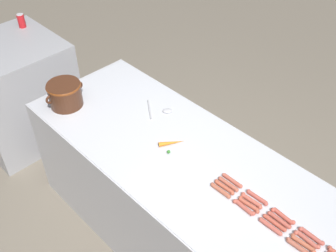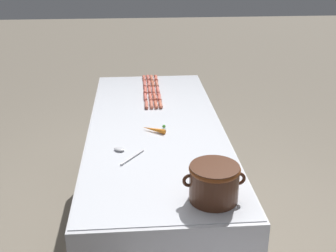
% 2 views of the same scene
% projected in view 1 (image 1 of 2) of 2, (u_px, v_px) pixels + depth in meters
% --- Properties ---
extents(ground_plane, '(20.00, 20.00, 0.00)m').
position_uv_depth(ground_plane, '(179.00, 236.00, 3.12)').
color(ground_plane, '#756B5B').
extents(griddle_counter, '(0.91, 2.34, 0.91)m').
position_uv_depth(griddle_counter, '(180.00, 200.00, 2.82)').
color(griddle_counter, '#BCBCC1').
rests_on(griddle_counter, ground_plane).
extents(back_cabinet, '(0.88, 0.83, 0.99)m').
position_uv_depth(back_cabinet, '(18.00, 93.00, 3.72)').
color(back_cabinet, '#A0A0A4').
rests_on(back_cabinet, ground_plane).
extents(hot_dog_1, '(0.03, 0.15, 0.02)m').
position_uv_depth(hot_dog_1, '(299.00, 247.00, 2.00)').
color(hot_dog_1, '#B25B45').
rests_on(hot_dog_1, griddle_counter).
extents(hot_dog_2, '(0.03, 0.15, 0.02)m').
position_uv_depth(hot_dog_2, '(270.00, 227.00, 2.09)').
color(hot_dog_2, '#BD5547').
rests_on(hot_dog_2, griddle_counter).
extents(hot_dog_3, '(0.03, 0.15, 0.02)m').
position_uv_depth(hot_dog_3, '(244.00, 207.00, 2.19)').
color(hot_dog_3, '#BA5444').
rests_on(hot_dog_3, griddle_counter).
extents(hot_dog_4, '(0.03, 0.15, 0.02)m').
position_uv_depth(hot_dog_4, '(221.00, 190.00, 2.28)').
color(hot_dog_4, '#B25B42').
rests_on(hot_dog_4, griddle_counter).
extents(hot_dog_6, '(0.03, 0.15, 0.02)m').
position_uv_depth(hot_dog_6, '(303.00, 244.00, 2.02)').
color(hot_dog_6, '#B65B3F').
rests_on(hot_dog_6, griddle_counter).
extents(hot_dog_7, '(0.03, 0.15, 0.02)m').
position_uv_depth(hot_dog_7, '(275.00, 223.00, 2.11)').
color(hot_dog_7, '#B9513D').
rests_on(hot_dog_7, griddle_counter).
extents(hot_dog_8, '(0.03, 0.15, 0.02)m').
position_uv_depth(hot_dog_8, '(249.00, 205.00, 2.20)').
color(hot_dog_8, '#BA5640').
rests_on(hot_dog_8, griddle_counter).
extents(hot_dog_9, '(0.03, 0.15, 0.02)m').
position_uv_depth(hot_dog_9, '(224.00, 187.00, 2.30)').
color(hot_dog_9, '#B9563D').
rests_on(hot_dog_9, griddle_counter).
extents(hot_dog_11, '(0.03, 0.15, 0.02)m').
position_uv_depth(hot_dog_11, '(307.00, 240.00, 2.04)').
color(hot_dog_11, '#B75646').
rests_on(hot_dog_11, griddle_counter).
extents(hot_dog_12, '(0.03, 0.15, 0.02)m').
position_uv_depth(hot_dog_12, '(279.00, 220.00, 2.13)').
color(hot_dog_12, '#B35142').
rests_on(hot_dog_12, griddle_counter).
extents(hot_dog_13, '(0.03, 0.15, 0.02)m').
position_uv_depth(hot_dog_13, '(251.00, 201.00, 2.22)').
color(hot_dog_13, '#BD5947').
rests_on(hot_dog_13, griddle_counter).
extents(hot_dog_14, '(0.03, 0.15, 0.02)m').
position_uv_depth(hot_dog_14, '(228.00, 184.00, 2.32)').
color(hot_dog_14, '#B45A45').
rests_on(hot_dog_14, griddle_counter).
extents(hot_dog_16, '(0.03, 0.15, 0.02)m').
position_uv_depth(hot_dog_16, '(311.00, 236.00, 2.05)').
color(hot_dog_16, '#B75346').
rests_on(hot_dog_16, griddle_counter).
extents(hot_dog_17, '(0.03, 0.15, 0.02)m').
position_uv_depth(hot_dog_17, '(283.00, 216.00, 2.15)').
color(hot_dog_17, '#BE5142').
rests_on(hot_dog_17, griddle_counter).
extents(hot_dog_18, '(0.03, 0.15, 0.02)m').
position_uv_depth(hot_dog_18, '(257.00, 197.00, 2.24)').
color(hot_dog_18, '#BA5346').
rests_on(hot_dog_18, griddle_counter).
extents(hot_dog_19, '(0.03, 0.15, 0.02)m').
position_uv_depth(hot_dog_19, '(232.00, 181.00, 2.34)').
color(hot_dog_19, '#B75745').
rests_on(hot_dog_19, griddle_counter).
extents(bean_pot, '(0.31, 0.25, 0.18)m').
position_uv_depth(bean_pot, '(65.00, 93.00, 2.84)').
color(bean_pot, '#472616').
rests_on(bean_pot, griddle_counter).
extents(serving_spoon, '(0.19, 0.24, 0.02)m').
position_uv_depth(serving_spoon, '(161.00, 110.00, 2.84)').
color(serving_spoon, '#B7B7BC').
rests_on(serving_spoon, griddle_counter).
extents(carrot, '(0.16, 0.12, 0.03)m').
position_uv_depth(carrot, '(171.00, 143.00, 2.57)').
color(carrot, orange).
rests_on(carrot, griddle_counter).
extents(soda_can, '(0.07, 0.07, 0.12)m').
position_uv_depth(soda_can, '(21.00, 21.00, 3.62)').
color(soda_can, red).
rests_on(soda_can, back_cabinet).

